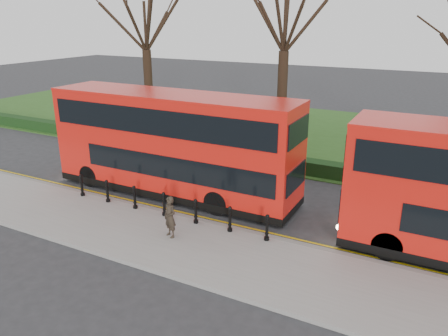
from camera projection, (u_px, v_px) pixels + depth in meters
The scene contains 12 objects.
ground at pixel (162, 202), 20.13m from camera, with size 120.00×120.00×0.00m, color #28282B.
pavement at pixel (118, 227), 17.59m from camera, with size 60.00×4.00×0.15m, color gray.
kerb at pixel (148, 209), 19.27m from camera, with size 60.00×0.25×0.16m, color slate.
grass_verge at pixel (278, 130), 32.67m from camera, with size 60.00×18.00×0.06m, color #2A501A.
hedge at pixel (228, 155), 25.69m from camera, with size 60.00×0.90×0.80m, color black.
yellow_line_outer at pixel (152, 208), 19.54m from camera, with size 60.00×0.10×0.01m, color yellow.
yellow_line_inner at pixel (155, 206), 19.71m from camera, with size 60.00×0.10×0.01m, color yellow.
tree_left at pixel (145, 20), 29.41m from camera, with size 6.90×6.90×10.78m.
tree_mid at pixel (285, 15), 24.93m from camera, with size 7.19×7.19×11.24m.
bollard_row at pixel (164, 204), 18.30m from camera, with size 9.46×0.15×1.00m.
bus_lead at pixel (173, 145), 20.40m from camera, with size 12.12×2.78×4.82m.
pedestrian at pixel (170, 217), 16.43m from camera, with size 0.59×0.39×1.63m, color #2C241C.
Camera 1 is at (11.12, -15.04, 8.12)m, focal length 35.00 mm.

